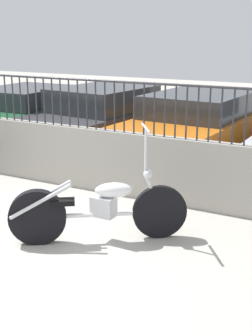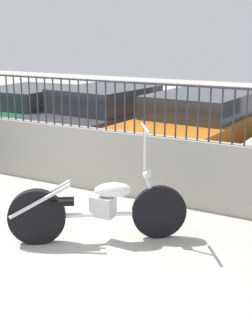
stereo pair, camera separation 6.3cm
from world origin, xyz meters
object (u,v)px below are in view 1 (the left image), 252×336
(motorcycle_white, at_px, (90,209))
(car_green, at_px, (31,112))
(car_dark_grey, at_px, (108,117))
(car_orange, at_px, (203,125))

(motorcycle_white, relative_size, car_green, 0.43)
(car_green, bearing_deg, motorcycle_white, -134.78)
(car_green, bearing_deg, car_dark_grey, -86.47)
(motorcycle_white, bearing_deg, car_orange, 56.41)
(car_dark_grey, bearing_deg, motorcycle_white, -145.58)
(car_orange, bearing_deg, car_dark_grey, 95.28)
(car_green, relative_size, car_orange, 0.92)
(motorcycle_white, distance_m, car_dark_grey, 4.77)
(motorcycle_white, height_order, car_green, motorcycle_white)
(car_orange, bearing_deg, car_green, 96.73)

